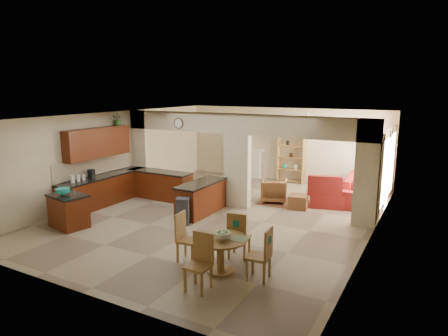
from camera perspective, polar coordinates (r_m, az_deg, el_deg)
The scene contains 39 objects.
floor at distance 11.40m, azimuth -0.41°, elevation -6.74°, with size 10.00×10.00×0.00m, color gray.
ceiling at distance 10.86m, azimuth -0.43°, elevation 7.44°, with size 10.00×10.00×0.00m, color white.
wall_back at distance 15.54m, azimuth 8.62°, elevation 3.33°, with size 8.00×8.00×0.00m, color beige.
wall_front at distance 7.24m, azimuth -20.22°, elevation -6.63°, with size 8.00×8.00×0.00m, color beige.
wall_left at distance 13.42m, azimuth -15.51°, elevation 1.77°, with size 10.00×10.00×0.00m, color beige.
wall_right at distance 9.78m, azimuth 20.52°, elevation -2.03°, with size 10.00×10.00×0.00m, color beige.
partition_left_pier at distance 13.95m, azimuth -11.77°, elevation 2.30°, with size 0.60×0.25×2.80m, color beige.
partition_center_pier at distance 11.97m, azimuth 1.92°, elevation -0.41°, with size 0.80×0.25×2.20m, color beige.
partition_right_pier at distance 10.79m, azimuth 19.74°, elevation -0.77°, with size 0.60×0.25×2.80m, color beige.
partition_header at distance 11.76m, azimuth 1.96°, elevation 6.28°, with size 8.00×0.25×0.60m, color beige.
kitchen_counter at distance 12.93m, azimuth -13.70°, elevation -2.72°, with size 2.52×3.29×1.48m.
upper_cabinets at distance 12.66m, azimuth -17.56°, elevation 3.48°, with size 0.35×2.40×0.90m, color #401607.
peninsula at distance 11.47m, azimuth -3.31°, elevation -4.26°, with size 0.70×1.85×0.91m.
wall_clock at distance 12.67m, azimuth -6.50°, elevation 6.36°, with size 0.34×0.34×0.03m, color #492C18.
rug at distance 12.76m, azimuth 8.97°, elevation -4.87°, with size 1.60×1.30×0.01m, color brown.
fireplace at distance 16.13m, azimuth 2.99°, elevation 0.91°, with size 1.60×0.35×1.20m.
shelving_unit at distance 15.33m, azimuth 9.55°, elevation 1.30°, with size 1.00×0.32×1.80m, color olive.
window_a at distance 12.06m, azimuth 21.94°, elevation -0.67°, with size 0.02×0.90×1.90m, color white.
window_b at distance 13.72m, azimuth 22.83°, elevation 0.65°, with size 0.02×0.90×1.90m, color white.
glazed_door at distance 12.92m, azimuth 22.36°, elevation -0.62°, with size 0.02×0.70×2.10m, color white.
drape_a_left at distance 11.48m, azimuth 21.37°, elevation -1.20°, with size 0.10×0.28×2.30m, color #421F1A.
drape_a_right at distance 12.65m, azimuth 22.10°, elevation -0.15°, with size 0.10×0.28×2.30m, color #421F1A.
drape_b_left at distance 13.14m, azimuth 22.37°, elevation 0.24°, with size 0.10×0.28×2.30m, color #421F1A.
drape_b_right at distance 14.32m, azimuth 22.93°, elevation 1.05°, with size 0.10×0.28×2.30m, color #421F1A.
ceiling_fan at distance 13.05m, azimuth 11.92°, elevation 6.82°, with size 1.00×1.00×0.10m, color white.
kitchen_island at distance 11.09m, azimuth -21.30°, elevation -5.71°, with size 1.11×0.88×0.86m.
teal_bowl at distance 10.98m, azimuth -22.04°, elevation -3.15°, with size 0.36×0.36×0.17m, color #138677.
trash_can at distance 10.59m, azimuth -5.87°, elevation -6.33°, with size 0.32×0.27×0.67m, color #302F32.
dining_table at distance 7.88m, azimuth -0.50°, elevation -11.53°, with size 1.04×1.04×0.71m.
fruit_bowl at distance 7.69m, azimuth -0.23°, elevation -9.61°, with size 0.31×0.31×0.17m, color #55A423.
sofa at distance 13.48m, azimuth 19.51°, elevation -2.74°, with size 1.09×2.80×0.82m, color maroon.
chaise at distance 12.59m, azimuth 14.47°, elevation -4.39°, with size 1.00×0.82×0.40m, color maroon.
armchair at distance 12.72m, azimuth 7.15°, elevation -3.18°, with size 0.78×0.80×0.73m, color maroon.
ottoman at distance 12.19m, azimuth 10.53°, elevation -4.74°, with size 0.55×0.55×0.40m, color maroon.
plant at distance 13.23m, azimuth -14.90°, elevation 6.78°, with size 0.36×0.31×0.40m, color #215115.
chair_north at distance 8.45m, azimuth 2.02°, elevation -9.38°, with size 0.47×0.47×1.02m.
chair_east at distance 7.60m, azimuth 5.58°, elevation -11.89°, with size 0.46×0.46×1.02m.
chair_south at distance 7.30m, azimuth -3.37°, elevation -12.86°, with size 0.43×0.44×1.02m.
chair_west at distance 8.42m, azimuth -5.60°, elevation -9.50°, with size 0.46×0.46×1.02m.
Camera 1 is at (5.28, -9.46, 3.56)m, focal length 32.00 mm.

